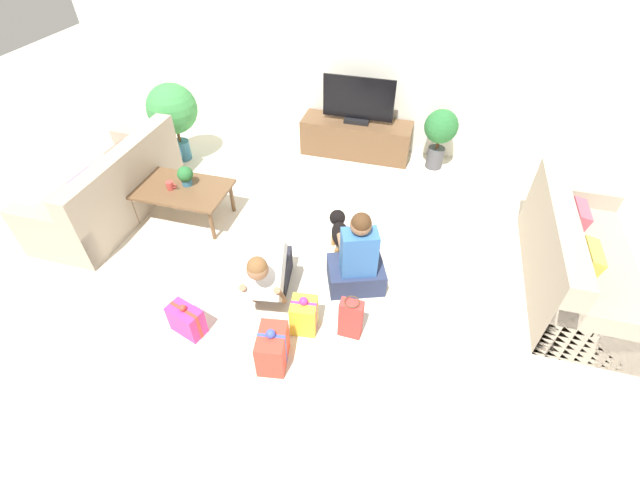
{
  "coord_description": "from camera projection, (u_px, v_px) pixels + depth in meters",
  "views": [
    {
      "loc": [
        0.9,
        -2.88,
        3.1
      ],
      "look_at": [
        0.11,
        -0.03,
        0.45
      ],
      "focal_mm": 24.0,
      "sensor_mm": 36.0,
      "label": 1
    }
  ],
  "objects": [
    {
      "name": "dog",
      "position": [
        340.0,
        230.0,
        4.4
      ],
      "size": [
        0.32,
        0.54,
        0.37
      ],
      "rotation": [
        0.0,
        0.0,
        3.54
      ],
      "color": "black",
      "rests_on": "ground_plane"
    },
    {
      "name": "gift_box_a",
      "position": [
        187.0,
        320.0,
        3.66
      ],
      "size": [
        0.34,
        0.25,
        0.33
      ],
      "rotation": [
        0.0,
        0.0,
        -0.3
      ],
      "color": "#CC3389",
      "rests_on": "ground_plane"
    },
    {
      "name": "person_kneeling",
      "position": [
        268.0,
        271.0,
        3.83
      ],
      "size": [
        0.43,
        0.82,
        0.78
      ],
      "rotation": [
        0.0,
        0.0,
        0.16
      ],
      "color": "#23232D",
      "rests_on": "ground_plane"
    },
    {
      "name": "coffee_table",
      "position": [
        180.0,
        191.0,
        4.69
      ],
      "size": [
        1.07,
        0.63,
        0.41
      ],
      "color": "brown",
      "rests_on": "ground_plane"
    },
    {
      "name": "tv",
      "position": [
        358.0,
        103.0,
        5.5
      ],
      "size": [
        0.93,
        0.2,
        0.6
      ],
      "color": "black",
      "rests_on": "tv_console"
    },
    {
      "name": "gift_bag_a",
      "position": [
        351.0,
        318.0,
        3.6
      ],
      "size": [
        0.2,
        0.13,
        0.42
      ],
      "rotation": [
        0.0,
        0.0,
        -0.03
      ],
      "color": "red",
      "rests_on": "ground_plane"
    },
    {
      "name": "tv_console",
      "position": [
        356.0,
        138.0,
        5.83
      ],
      "size": [
        1.47,
        0.45,
        0.48
      ],
      "color": "brown",
      "rests_on": "ground_plane"
    },
    {
      "name": "tabletop_plant",
      "position": [
        185.0,
        175.0,
        4.62
      ],
      "size": [
        0.17,
        0.17,
        0.22
      ],
      "color": "#336B84",
      "rests_on": "coffee_table"
    },
    {
      "name": "ground_plane",
      "position": [
        310.0,
        269.0,
        4.31
      ],
      "size": [
        16.0,
        16.0,
        0.0
      ],
      "primitive_type": "plane",
      "color": "beige"
    },
    {
      "name": "person_sitting",
      "position": [
        357.0,
        261.0,
        3.94
      ],
      "size": [
        0.63,
        0.59,
        0.9
      ],
      "rotation": [
        0.0,
        0.0,
        3.5
      ],
      "color": "#283351",
      "rests_on": "ground_plane"
    },
    {
      "name": "gift_box_c",
      "position": [
        304.0,
        315.0,
        3.67
      ],
      "size": [
        0.24,
        0.24,
        0.39
      ],
      "rotation": [
        0.0,
        0.0,
        0.13
      ],
      "color": "yellow",
      "rests_on": "ground_plane"
    },
    {
      "name": "gift_box_b",
      "position": [
        273.0,
        348.0,
        3.41
      ],
      "size": [
        0.27,
        0.35,
        0.41
      ],
      "rotation": [
        0.0,
        0.0,
        0.16
      ],
      "color": "red",
      "rests_on": "ground_plane"
    },
    {
      "name": "sofa_right",
      "position": [
        575.0,
        262.0,
        3.97
      ],
      "size": [
        0.83,
        1.84,
        0.83
      ],
      "rotation": [
        0.0,
        0.0,
        1.57
      ],
      "color": "tan",
      "rests_on": "ground_plane"
    },
    {
      "name": "potted_plant_corner_left",
      "position": [
        173.0,
        111.0,
        5.44
      ],
      "size": [
        0.63,
        0.63,
        1.04
      ],
      "color": "#336B84",
      "rests_on": "ground_plane"
    },
    {
      "name": "potted_plant_back_right",
      "position": [
        440.0,
        131.0,
        5.4
      ],
      "size": [
        0.42,
        0.42,
        0.8
      ],
      "color": "#4C4C51",
      "rests_on": "ground_plane"
    },
    {
      "name": "wall_back",
      "position": [
        368.0,
        51.0,
        5.33
      ],
      "size": [
        8.4,
        0.06,
        2.6
      ],
      "color": "white",
      "rests_on": "ground_plane"
    },
    {
      "name": "mug",
      "position": [
        170.0,
        185.0,
        4.61
      ],
      "size": [
        0.12,
        0.08,
        0.09
      ],
      "color": "#B23D38",
      "rests_on": "coffee_table"
    },
    {
      "name": "sofa_left",
      "position": [
        111.0,
        191.0,
        4.82
      ],
      "size": [
        0.83,
        1.84,
        0.83
      ],
      "rotation": [
        0.0,
        0.0,
        -1.57
      ],
      "color": "tan",
      "rests_on": "ground_plane"
    }
  ]
}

